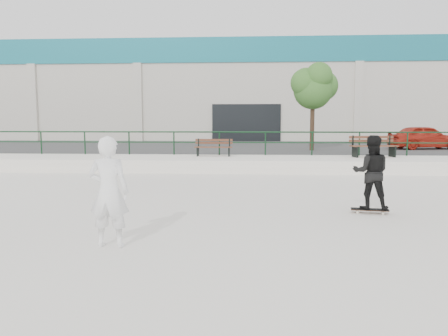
# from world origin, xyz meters

# --- Properties ---
(ground) EXTENTS (120.00, 120.00, 0.00)m
(ground) POSITION_xyz_m (0.00, 0.00, 0.00)
(ground) COLOR beige
(ground) RESTS_ON ground
(ledge) EXTENTS (30.00, 3.00, 0.50)m
(ledge) POSITION_xyz_m (0.00, 9.50, 0.25)
(ledge) COLOR silver
(ledge) RESTS_ON ground
(parking_strip) EXTENTS (60.00, 14.00, 0.50)m
(parking_strip) POSITION_xyz_m (0.00, 18.00, 0.25)
(parking_strip) COLOR #3D3D3D
(parking_strip) RESTS_ON ground
(railing) EXTENTS (28.00, 0.06, 1.03)m
(railing) POSITION_xyz_m (-0.00, 10.80, 1.24)
(railing) COLOR #13351D
(railing) RESTS_ON ledge
(commercial_building) EXTENTS (44.20, 16.33, 8.00)m
(commercial_building) POSITION_xyz_m (-0.00, 31.99, 4.58)
(commercial_building) COLOR beige
(commercial_building) RESTS_ON ground
(bench_left) EXTENTS (1.59, 0.49, 0.73)m
(bench_left) POSITION_xyz_m (-1.20, 10.17, 0.86)
(bench_left) COLOR #56301D
(bench_left) RESTS_ON ledge
(bench_right) EXTENTS (1.98, 0.88, 0.88)m
(bench_right) POSITION_xyz_m (5.40, 10.11, 0.94)
(bench_right) COLOR #56301D
(bench_right) RESTS_ON ledge
(tree) EXTENTS (2.43, 2.16, 4.32)m
(tree) POSITION_xyz_m (3.47, 14.10, 3.74)
(tree) COLOR #412B20
(tree) RESTS_ON parking_strip
(red_car) EXTENTS (3.88, 2.06, 1.26)m
(red_car) POSITION_xyz_m (9.49, 15.48, 1.13)
(red_car) COLOR #B12415
(red_car) RESTS_ON parking_strip
(skateboard) EXTENTS (0.80, 0.32, 0.09)m
(skateboard) POSITION_xyz_m (2.96, 1.26, 0.07)
(skateboard) COLOR black
(skateboard) RESTS_ON ground
(standing_skater) EXTENTS (0.87, 0.73, 1.58)m
(standing_skater) POSITION_xyz_m (2.96, 1.26, 0.89)
(standing_skater) COLOR black
(standing_skater) RESTS_ON skateboard
(seated_skater) EXTENTS (0.65, 0.43, 1.75)m
(seated_skater) POSITION_xyz_m (-1.81, -1.55, 0.87)
(seated_skater) COLOR white
(seated_skater) RESTS_ON ground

